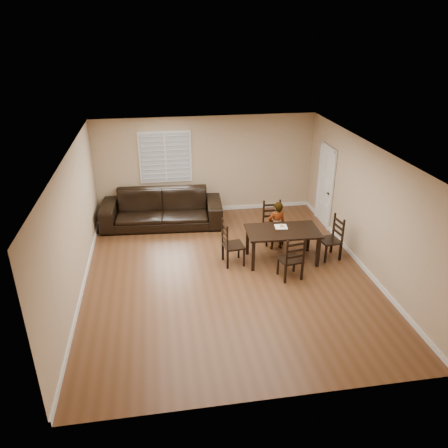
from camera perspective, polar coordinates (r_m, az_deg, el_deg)
The scene contains 11 objects.
ground at distance 9.47m, azimuth 0.39°, elevation -6.50°, with size 7.00×7.00×0.00m, color brown.
room at distance 8.84m, azimuth 0.46°, elevation 4.16°, with size 6.04×7.04×2.72m.
dining_table at distance 9.77m, azimuth 7.66°, elevation -1.28°, with size 1.64×0.97×0.75m.
chair_near at distance 10.75m, azimuth 6.27°, elevation 0.18°, with size 0.47×0.43×1.03m.
chair_far at distance 9.15m, azimuth 9.01°, elevation -4.82°, with size 0.51×0.48×0.99m.
chair_left at distance 9.62m, azimuth 0.51°, elevation -2.78°, with size 0.48×0.51×1.03m.
chair_right at distance 10.23m, azimuth 14.23°, elevation -1.88°, with size 0.48×0.51×1.01m.
child at distance 10.30m, azimuth 6.87°, elevation -0.21°, with size 0.43×0.28×1.19m, color gray.
napkin at distance 9.88m, azimuth 7.44°, elevation -0.35°, with size 0.27×0.27×0.00m, color white.
donut at distance 9.88m, azimuth 7.56°, elevation -0.24°, with size 0.10×0.10×0.03m.
sofa at distance 11.62m, azimuth -8.10°, elevation 1.97°, with size 3.13×1.22×0.91m, color black.
Camera 1 is at (-1.35, -7.97, 4.95)m, focal length 35.00 mm.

